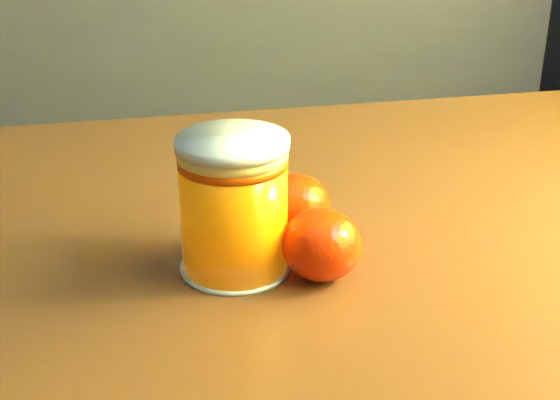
{
  "coord_description": "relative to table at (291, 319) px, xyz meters",
  "views": [
    {
      "loc": [
        0.94,
        -0.44,
        1.03
      ],
      "look_at": [
        0.97,
        0.11,
        0.78
      ],
      "focal_mm": 50.0,
      "sensor_mm": 36.0,
      "label": 1
    }
  ],
  "objects": [
    {
      "name": "juice_glass",
      "position": [
        -0.05,
        -0.06,
        0.15
      ],
      "size": [
        0.09,
        0.09,
        0.11
      ],
      "rotation": [
        0.0,
        0.0,
        0.23
      ],
      "color": "orange",
      "rests_on": "table"
    },
    {
      "name": "orange_front",
      "position": [
        0.0,
        -0.0,
        0.12
      ],
      "size": [
        0.07,
        0.07,
        0.05
      ],
      "primitive_type": "ellipsoid",
      "rotation": [
        0.0,
        0.0,
        0.22
      ],
      "color": "#EE2C04",
      "rests_on": "table"
    },
    {
      "name": "orange_extra",
      "position": [
        0.02,
        -0.08,
        0.12
      ],
      "size": [
        0.08,
        0.08,
        0.06
      ],
      "primitive_type": "ellipsoid",
      "rotation": [
        0.0,
        0.0,
        0.44
      ],
      "color": "#EE2C04",
      "rests_on": "table"
    },
    {
      "name": "orange_back",
      "position": [
        -0.04,
        -0.06,
        0.12
      ],
      "size": [
        0.07,
        0.07,
        0.05
      ],
      "primitive_type": "ellipsoid",
      "rotation": [
        0.0,
        0.0,
        -0.11
      ],
      "color": "#EE2C04",
      "rests_on": "table"
    },
    {
      "name": "table",
      "position": [
        0.0,
        0.0,
        0.0
      ],
      "size": [
        1.06,
        0.82,
        0.72
      ],
      "rotation": [
        0.0,
        0.0,
        0.16
      ],
      "color": "brown",
      "rests_on": "ground"
    }
  ]
}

